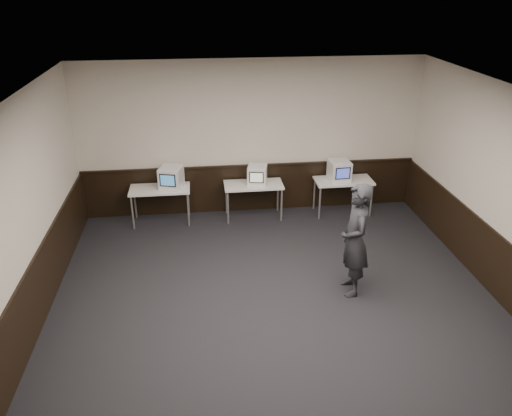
{
  "coord_description": "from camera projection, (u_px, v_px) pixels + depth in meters",
  "views": [
    {
      "loc": [
        -1.07,
        -5.79,
        4.65
      ],
      "look_at": [
        -0.19,
        1.6,
        1.15
      ],
      "focal_mm": 35.0,
      "sensor_mm": 36.0,
      "label": 1
    }
  ],
  "objects": [
    {
      "name": "wainscot_rail",
      "position": [
        251.0,
        166.0,
        10.42
      ],
      "size": [
        6.98,
        0.06,
        0.04
      ],
      "primitive_type": "cube",
      "color": "black",
      "rests_on": "wainscot_back"
    },
    {
      "name": "desk_left",
      "position": [
        160.0,
        191.0,
        10.04
      ],
      "size": [
        1.2,
        0.6,
        0.75
      ],
      "color": "white",
      "rests_on": "ground"
    },
    {
      "name": "wainscot_right",
      "position": [
        512.0,
        280.0,
        7.46
      ],
      "size": [
        0.04,
        7.98,
        1.0
      ],
      "primitive_type": "cube",
      "color": "black",
      "rests_on": "right_wall"
    },
    {
      "name": "left_wall",
      "position": [
        9.0,
        243.0,
        6.24
      ],
      "size": [
        0.0,
        8.0,
        8.0
      ],
      "primitive_type": "plane",
      "rotation": [
        1.57,
        0.0,
        1.57
      ],
      "color": "beige",
      "rests_on": "ground"
    },
    {
      "name": "person",
      "position": [
        355.0,
        240.0,
        7.7
      ],
      "size": [
        0.47,
        0.69,
        1.85
      ],
      "primitive_type": "imported",
      "rotation": [
        0.0,
        0.0,
        -1.62
      ],
      "color": "#222327",
      "rests_on": "ground"
    },
    {
      "name": "emac_left",
      "position": [
        171.0,
        177.0,
        9.97
      ],
      "size": [
        0.53,
        0.55,
        0.43
      ],
      "rotation": [
        0.0,
        0.0,
        -0.27
      ],
      "color": "white",
      "rests_on": "desk_left"
    },
    {
      "name": "wainscot_left",
      "position": [
        27.0,
        314.0,
        6.71
      ],
      "size": [
        0.04,
        7.98,
        1.0
      ],
      "primitive_type": "cube",
      "color": "black",
      "rests_on": "left_wall"
    },
    {
      "name": "emac_center",
      "position": [
        257.0,
        175.0,
        10.16
      ],
      "size": [
        0.46,
        0.47,
        0.38
      ],
      "rotation": [
        0.0,
        0.0,
        -0.2
      ],
      "color": "white",
      "rests_on": "desk_center"
    },
    {
      "name": "floor",
      "position": [
        282.0,
        324.0,
        7.3
      ],
      "size": [
        8.0,
        8.0,
        0.0
      ],
      "primitive_type": "plane",
      "color": "black",
      "rests_on": "ground"
    },
    {
      "name": "desk_center",
      "position": [
        253.0,
        187.0,
        10.24
      ],
      "size": [
        1.2,
        0.6,
        0.75
      ],
      "color": "white",
      "rests_on": "ground"
    },
    {
      "name": "desk_right",
      "position": [
        343.0,
        183.0,
        10.45
      ],
      "size": [
        1.2,
        0.6,
        0.75
      ],
      "color": "white",
      "rests_on": "ground"
    },
    {
      "name": "emac_right",
      "position": [
        339.0,
        171.0,
        10.33
      ],
      "size": [
        0.44,
        0.47,
        0.42
      ],
      "rotation": [
        0.0,
        0.0,
        0.06
      ],
      "color": "white",
      "rests_on": "desk_right"
    },
    {
      "name": "back_wall",
      "position": [
        251.0,
        138.0,
        10.21
      ],
      "size": [
        7.0,
        0.0,
        7.0
      ],
      "primitive_type": "plane",
      "rotation": [
        1.57,
        0.0,
        0.0
      ],
      "color": "beige",
      "rests_on": "ground"
    },
    {
      "name": "ceiling",
      "position": [
        287.0,
        108.0,
        5.94
      ],
      "size": [
        8.0,
        8.0,
        0.0
      ],
      "primitive_type": "plane",
      "rotation": [
        3.14,
        0.0,
        0.0
      ],
      "color": "white",
      "rests_on": "back_wall"
    },
    {
      "name": "wainscot_back",
      "position": [
        251.0,
        188.0,
        10.66
      ],
      "size": [
        6.98,
        0.04,
        1.0
      ],
      "primitive_type": "cube",
      "color": "black",
      "rests_on": "back_wall"
    }
  ]
}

